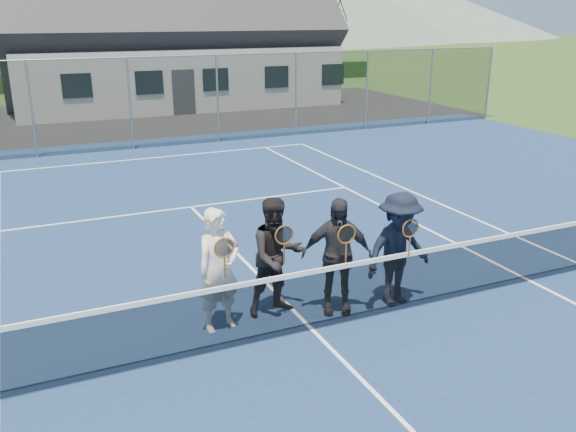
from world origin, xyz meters
name	(u,v)px	position (x,y,z in m)	size (l,w,h in m)	color
ground	(105,120)	(0.00, 20.00, 0.00)	(220.00, 220.00, 0.00)	#284418
court_surface	(312,331)	(0.00, 0.00, 0.01)	(30.00, 30.00, 0.02)	navy
tarmac_carpark	(3,127)	(-4.00, 20.00, 0.01)	(40.00, 12.00, 0.01)	black
hedge_row	(74,80)	(0.00, 32.00, 0.55)	(40.00, 1.20, 1.10)	black
court_markings	(312,330)	(0.00, 0.00, 0.02)	(11.03, 23.83, 0.01)	white
tennis_net	(313,297)	(0.00, 0.00, 0.54)	(11.68, 0.08, 1.10)	slate
perimeter_fence	(130,104)	(0.00, 13.50, 1.52)	(30.07, 0.07, 3.02)	slate
clubhouse	(169,21)	(4.00, 24.00, 3.99)	(15.60, 8.20, 7.70)	silver
player_a	(219,270)	(-1.17, 0.61, 0.92)	(0.73, 0.56, 1.80)	white
player_b	(277,256)	(-0.23, 0.74, 0.92)	(0.89, 0.71, 1.80)	black
player_c	(337,256)	(0.59, 0.41, 0.92)	(1.14, 0.81, 1.80)	#24242A
player_d	(398,249)	(1.57, 0.24, 0.92)	(1.24, 0.81, 1.80)	black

